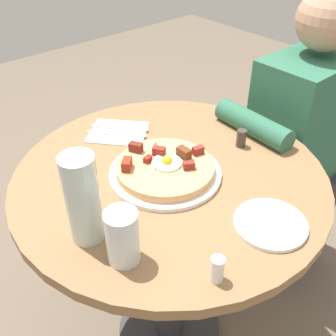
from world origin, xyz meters
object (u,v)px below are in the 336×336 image
Objects in this scene: water_glass at (122,237)px; water_bottle at (83,199)px; dining_table at (170,221)px; pepper_shaker at (241,138)px; salt_shaker at (217,269)px; pizza_plate at (166,174)px; person_seated at (293,164)px; knife at (116,134)px; breakfast_pizza at (166,167)px; bread_plate at (270,224)px; fork at (119,128)px.

water_glass is 0.11m from water_bottle.
pepper_shaker reaches higher than dining_table.
dining_table is at bearing 63.48° from salt_shaker.
pizza_plate reaches higher than dining_table.
pizza_plate is at bearing -166.16° from dining_table.
pizza_plate is at bearing 10.75° from water_bottle.
pizza_plate is at bearing 65.58° from salt_shaker.
knife is at bearing 155.61° from person_seated.
person_seated is at bearing -2.43° from breakfast_pizza.
water_bottle is at bearing 143.31° from bread_plate.
person_seated is 0.67m from breakfast_pizza.
salt_shaker is at bearing -114.37° from breakfast_pizza.
pepper_shaker is (-0.36, -0.01, 0.27)m from person_seated.
water_bottle is (-0.32, 0.24, 0.10)m from bread_plate.
breakfast_pizza reaches higher than bread_plate.
water_glass reaches higher than bread_plate.
dining_table is at bearing 5.74° from breakfast_pizza.
salt_shaker is (-0.16, -0.56, 0.02)m from knife.
bread_plate is 0.56m from fork.
water_bottle is (-0.31, -0.32, 0.10)m from fork.
water_bottle reaches higher than salt_shaker.
person_seated is at bearing 1.72° from pepper_shaker.
pepper_shaker is (0.24, -0.04, 0.20)m from dining_table.
knife is (0.02, 0.25, 0.00)m from pizza_plate.
fork is (0.03, 0.27, 0.19)m from dining_table.
fork is (0.04, 0.27, 0.00)m from pizza_plate.
water_glass reaches higher than breakfast_pizza.
fork is 0.46m from water_bottle.
salt_shaker is 1.11× the size of pepper_shaker.
water_glass is 0.52m from pepper_shaker.
bread_plate is at bearing 5.97° from salt_shaker.
breakfast_pizza is (0.00, 0.00, 0.02)m from pizza_plate.
bread_plate is 0.42m from water_bottle.
bread_plate is at bearing -24.81° from water_glass.
fork is (-0.57, 0.29, 0.25)m from person_seated.
person_seated is 0.45m from pepper_shaker.
fork is 3.43× the size of pepper_shaker.
person_seated is at bearing -2.20° from pizza_plate.
person_seated is at bearing 20.97° from salt_shaker.
person_seated is 0.70m from knife.
knife is at bearing 74.29° from salt_shaker.
knife is 0.37m from pepper_shaker.
breakfast_pizza is 1.43× the size of fork.
breakfast_pizza is at bearing 65.63° from salt_shaker.
water_glass is at bearing -147.81° from breakfast_pizza.
fork is 0.61m from salt_shaker.
person_seated is at bearing -157.91° from fork.
water_glass is at bearing -166.72° from pepper_shaker.
person_seated reaches higher than salt_shaker.
bread_plate is 1.34× the size of water_glass.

